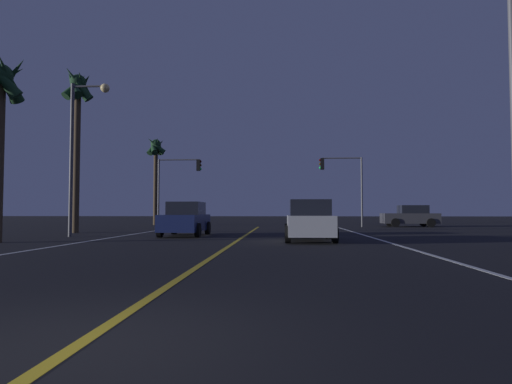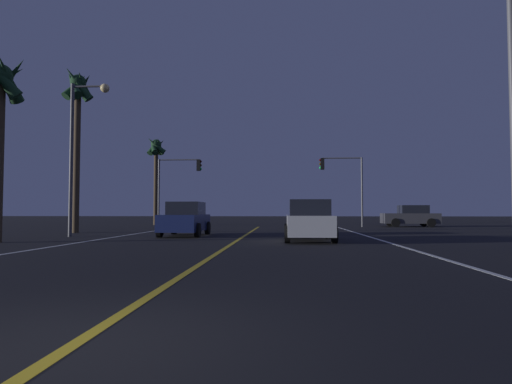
{
  "view_description": "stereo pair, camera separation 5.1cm",
  "coord_description": "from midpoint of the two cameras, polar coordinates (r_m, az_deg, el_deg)",
  "views": [
    {
      "loc": [
        1.89,
        -3.87,
        1.24
      ],
      "look_at": [
        0.19,
        23.93,
        2.46
      ],
      "focal_mm": 30.45,
      "sensor_mm": 36.0,
      "label": 1
    },
    {
      "loc": [
        1.94,
        -3.87,
        1.24
      ],
      "look_at": [
        0.19,
        23.93,
        2.46
      ],
      "focal_mm": 30.45,
      "sensor_mm": 36.0,
      "label": 2
    }
  ],
  "objects": [
    {
      "name": "ground_plane",
      "position": [
        4.49,
        -23.15,
        -18.33
      ],
      "size": [
        200.0,
        200.0,
        0.0
      ],
      "primitive_type": "plane",
      "color": "black"
    },
    {
      "name": "lane_edge_right",
      "position": [
        16.46,
        18.26,
        -6.7
      ],
      "size": [
        0.16,
        36.01,
        0.01
      ],
      "primitive_type": "cube",
      "color": "silver",
      "rests_on": "ground"
    },
    {
      "name": "lane_edge_left",
      "position": [
        17.82,
        -23.3,
        -6.29
      ],
      "size": [
        0.16,
        36.01,
        0.01
      ],
      "primitive_type": "cube",
      "color": "silver",
      "rests_on": "ground"
    },
    {
      "name": "lane_center_divider",
      "position": [
        16.04,
        -3.39,
        -6.93
      ],
      "size": [
        0.16,
        36.01,
        0.01
      ],
      "primitive_type": "cube",
      "color": "gold",
      "rests_on": "ground"
    },
    {
      "name": "car_crossing_side",
      "position": [
        36.58,
        19.59,
        -3.03
      ],
      "size": [
        4.3,
        2.02,
        1.7
      ],
      "rotation": [
        0.0,
        0.0,
        3.14
      ],
      "color": "black",
      "rests_on": "ground"
    },
    {
      "name": "car_oncoming",
      "position": [
        22.07,
        -9.3,
        -3.57
      ],
      "size": [
        2.02,
        4.3,
        1.7
      ],
      "rotation": [
        0.0,
        0.0,
        -1.57
      ],
      "color": "black",
      "rests_on": "ground"
    },
    {
      "name": "car_lead_same_lane",
      "position": [
        18.16,
        6.93,
        -3.82
      ],
      "size": [
        2.02,
        4.3,
        1.7
      ],
      "rotation": [
        0.0,
        0.0,
        1.57
      ],
      "color": "black",
      "rests_on": "ground"
    },
    {
      "name": "traffic_light_near_right",
      "position": [
        34.8,
        11.08,
        2.2
      ],
      "size": [
        3.39,
        0.36,
        5.47
      ],
      "rotation": [
        0.0,
        0.0,
        3.14
      ],
      "color": "#4C4C51",
      "rests_on": "ground"
    },
    {
      "name": "traffic_light_near_left",
      "position": [
        35.49,
        -10.08,
        2.07
      ],
      "size": [
        3.57,
        0.36,
        5.43
      ],
      "color": "#4C4C51",
      "rests_on": "ground"
    },
    {
      "name": "street_lamp_right_near",
      "position": [
        14.25,
        28.6,
        13.27
      ],
      "size": [
        2.36,
        0.44,
        7.91
      ],
      "rotation": [
        0.0,
        0.0,
        3.14
      ],
      "color": "#4C4C51",
      "rests_on": "ground"
    },
    {
      "name": "street_lamp_left_mid",
      "position": [
        22.89,
        -22.11,
        6.55
      ],
      "size": [
        1.93,
        0.44,
        7.48
      ],
      "color": "#4C4C51",
      "rests_on": "ground"
    },
    {
      "name": "palm_tree_left_near",
      "position": [
        20.5,
        -30.5,
        11.13
      ],
      "size": [
        2.28,
        2.14,
        7.53
      ],
      "color": "#473826",
      "rests_on": "ground"
    },
    {
      "name": "palm_tree_left_mid",
      "position": [
        27.53,
        -22.43,
        10.95
      ],
      "size": [
        2.06,
        2.01,
        9.56
      ],
      "color": "#473826",
      "rests_on": "ground"
    },
    {
      "name": "palm_tree_left_far",
      "position": [
        40.18,
        -13.1,
        4.92
      ],
      "size": [
        2.01,
        2.08,
        8.02
      ],
      "color": "#473826",
      "rests_on": "ground"
    }
  ]
}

